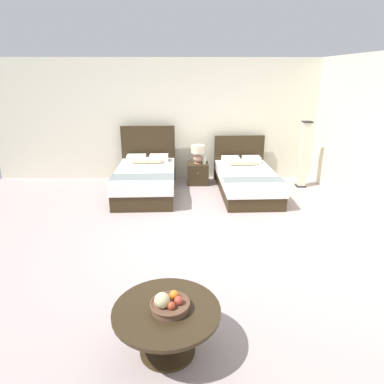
{
  "coord_description": "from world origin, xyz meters",
  "views": [
    {
      "loc": [
        -0.22,
        -4.76,
        2.44
      ],
      "look_at": [
        -0.12,
        0.62,
        0.56
      ],
      "focal_mm": 31.98,
      "sensor_mm": 36.0,
      "label": 1
    }
  ],
  "objects_px": {
    "bed_near_corner": "(246,180)",
    "fruit_bowl": "(169,304)",
    "vase": "(204,159)",
    "floor_lamp_corner": "(304,155)",
    "nightstand": "(198,173)",
    "table_lamp": "(198,152)",
    "bed_near_window": "(146,179)",
    "coffee_table": "(167,319)"
  },
  "relations": [
    {
      "from": "bed_near_corner",
      "to": "fruit_bowl",
      "type": "height_order",
      "value": "bed_near_corner"
    },
    {
      "from": "vase",
      "to": "floor_lamp_corner",
      "type": "distance_m",
      "value": 2.2
    },
    {
      "from": "bed_near_corner",
      "to": "floor_lamp_corner",
      "type": "xyz_separation_m",
      "value": [
        1.32,
        0.39,
        0.46
      ]
    },
    {
      "from": "nightstand",
      "to": "vase",
      "type": "xyz_separation_m",
      "value": [
        0.14,
        -0.04,
        0.34
      ]
    },
    {
      "from": "table_lamp",
      "to": "floor_lamp_corner",
      "type": "relative_size",
      "value": 0.28
    },
    {
      "from": "vase",
      "to": "floor_lamp_corner",
      "type": "height_order",
      "value": "floor_lamp_corner"
    },
    {
      "from": "bed_near_window",
      "to": "floor_lamp_corner",
      "type": "relative_size",
      "value": 1.45
    },
    {
      "from": "vase",
      "to": "fruit_bowl",
      "type": "distance_m",
      "value": 5.07
    },
    {
      "from": "bed_near_window",
      "to": "nightstand",
      "type": "bearing_deg",
      "value": 30.21
    },
    {
      "from": "bed_near_corner",
      "to": "vase",
      "type": "height_order",
      "value": "bed_near_corner"
    },
    {
      "from": "bed_near_corner",
      "to": "coffee_table",
      "type": "relative_size",
      "value": 2.26
    },
    {
      "from": "bed_near_corner",
      "to": "coffee_table",
      "type": "height_order",
      "value": "bed_near_corner"
    },
    {
      "from": "fruit_bowl",
      "to": "floor_lamp_corner",
      "type": "distance_m",
      "value": 5.55
    },
    {
      "from": "bed_near_window",
      "to": "table_lamp",
      "type": "xyz_separation_m",
      "value": [
        1.12,
        0.67,
        0.42
      ]
    },
    {
      "from": "bed_near_corner",
      "to": "nightstand",
      "type": "bearing_deg",
      "value": 146.96
    },
    {
      "from": "table_lamp",
      "to": "coffee_table",
      "type": "xyz_separation_m",
      "value": [
        -0.45,
        -5.09,
        -0.38
      ]
    },
    {
      "from": "nightstand",
      "to": "floor_lamp_corner",
      "type": "bearing_deg",
      "value": -6.56
    },
    {
      "from": "bed_near_corner",
      "to": "vase",
      "type": "bearing_deg",
      "value": 144.57
    },
    {
      "from": "vase",
      "to": "coffee_table",
      "type": "xyz_separation_m",
      "value": [
        -0.6,
        -5.03,
        -0.23
      ]
    },
    {
      "from": "table_lamp",
      "to": "floor_lamp_corner",
      "type": "distance_m",
      "value": 2.34
    },
    {
      "from": "bed_near_corner",
      "to": "floor_lamp_corner",
      "type": "bearing_deg",
      "value": 16.48
    },
    {
      "from": "table_lamp",
      "to": "coffee_table",
      "type": "height_order",
      "value": "table_lamp"
    },
    {
      "from": "nightstand",
      "to": "floor_lamp_corner",
      "type": "relative_size",
      "value": 0.34
    },
    {
      "from": "table_lamp",
      "to": "fruit_bowl",
      "type": "relative_size",
      "value": 1.17
    },
    {
      "from": "vase",
      "to": "bed_near_window",
      "type": "bearing_deg",
      "value": -154.12
    },
    {
      "from": "nightstand",
      "to": "table_lamp",
      "type": "xyz_separation_m",
      "value": [
        -0.0,
        0.02,
        0.49
      ]
    },
    {
      "from": "bed_near_window",
      "to": "table_lamp",
      "type": "bearing_deg",
      "value": 30.96
    },
    {
      "from": "coffee_table",
      "to": "floor_lamp_corner",
      "type": "distance_m",
      "value": 5.57
    },
    {
      "from": "coffee_table",
      "to": "floor_lamp_corner",
      "type": "bearing_deg",
      "value": 59.96
    },
    {
      "from": "nightstand",
      "to": "fruit_bowl",
      "type": "relative_size",
      "value": 1.38
    },
    {
      "from": "table_lamp",
      "to": "vase",
      "type": "bearing_deg",
      "value": -22.81
    },
    {
      "from": "nightstand",
      "to": "fruit_bowl",
      "type": "xyz_separation_m",
      "value": [
        -0.43,
        -5.08,
        0.29
      ]
    },
    {
      "from": "coffee_table",
      "to": "floor_lamp_corner",
      "type": "xyz_separation_m",
      "value": [
        2.78,
        4.81,
        0.37
      ]
    },
    {
      "from": "nightstand",
      "to": "table_lamp",
      "type": "distance_m",
      "value": 0.49
    },
    {
      "from": "vase",
      "to": "fruit_bowl",
      "type": "relative_size",
      "value": 0.57
    },
    {
      "from": "coffee_table",
      "to": "fruit_bowl",
      "type": "xyz_separation_m",
      "value": [
        0.02,
        -0.01,
        0.17
      ]
    },
    {
      "from": "table_lamp",
      "to": "coffee_table",
      "type": "bearing_deg",
      "value": -95.09
    },
    {
      "from": "nightstand",
      "to": "coffee_table",
      "type": "distance_m",
      "value": 5.1
    },
    {
      "from": "vase",
      "to": "fruit_bowl",
      "type": "bearing_deg",
      "value": -96.47
    },
    {
      "from": "table_lamp",
      "to": "nightstand",
      "type": "bearing_deg",
      "value": -90.0
    },
    {
      "from": "table_lamp",
      "to": "coffee_table",
      "type": "relative_size",
      "value": 0.43
    },
    {
      "from": "nightstand",
      "to": "bed_near_window",
      "type": "bearing_deg",
      "value": -149.79
    }
  ]
}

